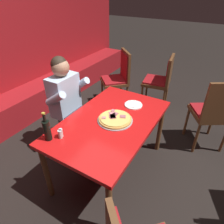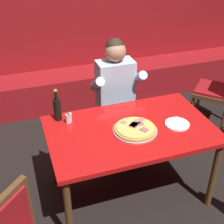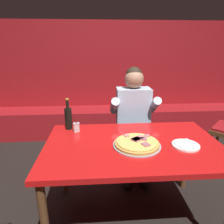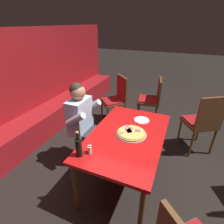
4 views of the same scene
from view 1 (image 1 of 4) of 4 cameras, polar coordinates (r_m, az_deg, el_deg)
The scene contains 12 objects.
ground_plane at distance 2.61m, azimuth -0.38°, elevation -15.83°, with size 24.00×24.00×0.00m, color black.
booth_bench at distance 3.57m, azimuth -26.84°, elevation 0.01°, with size 6.46×0.48×0.46m, color maroon.
main_dining_table at distance 2.16m, azimuth -0.45°, elevation -4.05°, with size 1.40×0.87×0.75m.
pizza at distance 2.10m, azimuth 0.87°, elevation -2.00°, with size 0.37×0.37×0.05m.
plate_white_paper at distance 2.37m, azimuth 6.15°, elevation 2.05°, with size 0.21×0.21×0.02m.
beer_bottle at distance 1.89m, azimuth -18.10°, elevation -4.82°, with size 0.07×0.07×0.29m.
shaker_parmesan at distance 1.92m, azimuth -14.60°, elevation -6.27°, with size 0.04×0.04×0.09m.
shaker_black_pepper at distance 1.94m, azimuth -14.37°, elevation -5.89°, with size 0.04×0.04×0.09m.
diner_seated_blue_shirt at distance 2.56m, azimuth -11.84°, elevation 2.78°, with size 0.53×0.53×1.27m.
dining_chair_by_booth at distance 2.85m, azimuth 27.23°, elevation 0.41°, with size 0.61×0.61×1.04m.
dining_chair_far_left at distance 3.56m, azimuth 13.87°, elevation 9.26°, with size 0.51×0.51×0.98m.
dining_chair_side_aisle at distance 3.61m, azimuth 1.96°, elevation 10.37°, with size 0.62×0.62×1.01m.
Camera 1 is at (-1.47, -0.90, 1.97)m, focal length 32.00 mm.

